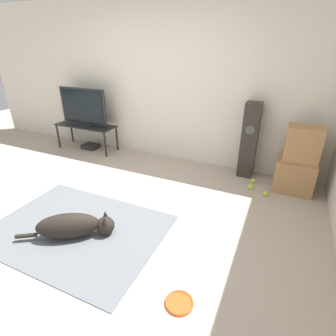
# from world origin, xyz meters

# --- Properties ---
(ground_plane) EXTENTS (12.00, 12.00, 0.00)m
(ground_plane) POSITION_xyz_m (0.00, 0.00, 0.00)
(ground_plane) COLOR #B2A38E
(wall_back) EXTENTS (8.00, 0.06, 2.55)m
(wall_back) POSITION_xyz_m (0.00, 2.10, 1.27)
(wall_back) COLOR silver
(wall_back) RESTS_ON ground_plane
(area_rug) EXTENTS (1.88, 1.36, 0.01)m
(area_rug) POSITION_xyz_m (-0.02, -0.23, 0.01)
(area_rug) COLOR slate
(area_rug) RESTS_ON ground_plane
(dog) EXTENTS (0.88, 0.61, 0.28)m
(dog) POSITION_xyz_m (0.05, -0.33, 0.14)
(dog) COLOR black
(dog) RESTS_ON area_rug
(frisbee) EXTENTS (0.23, 0.23, 0.03)m
(frisbee) POSITION_xyz_m (1.37, -0.61, 0.01)
(frisbee) COLOR #DB511E
(frisbee) RESTS_ON ground_plane
(cardboard_box_lower) EXTENTS (0.50, 0.38, 0.45)m
(cardboard_box_lower) POSITION_xyz_m (2.12, 1.69, 0.23)
(cardboard_box_lower) COLOR #A87A4C
(cardboard_box_lower) RESTS_ON ground_plane
(cardboard_box_upper) EXTENTS (0.43, 0.33, 0.47)m
(cardboard_box_upper) POSITION_xyz_m (2.14, 1.70, 0.69)
(cardboard_box_upper) COLOR #A87A4C
(cardboard_box_upper) RESTS_ON cardboard_box_lower
(floor_speaker) EXTENTS (0.23, 0.23, 1.13)m
(floor_speaker) POSITION_xyz_m (1.45, 1.91, 0.56)
(floor_speaker) COLOR #2D2823
(floor_speaker) RESTS_ON ground_plane
(tv_stand) EXTENTS (1.17, 0.42, 0.48)m
(tv_stand) POSITION_xyz_m (-1.52, 1.77, 0.42)
(tv_stand) COLOR black
(tv_stand) RESTS_ON ground_plane
(tv) EXTENTS (0.99, 0.20, 0.67)m
(tv) POSITION_xyz_m (-1.52, 1.78, 0.81)
(tv) COLOR #232326
(tv) RESTS_ON tv_stand
(tennis_ball_by_boxes) EXTENTS (0.07, 0.07, 0.07)m
(tennis_ball_by_boxes) POSITION_xyz_m (1.81, 1.38, 0.03)
(tennis_ball_by_boxes) COLOR #C6E033
(tennis_ball_by_boxes) RESTS_ON ground_plane
(tennis_ball_near_speaker) EXTENTS (0.07, 0.07, 0.07)m
(tennis_ball_near_speaker) POSITION_xyz_m (1.60, 1.49, 0.03)
(tennis_ball_near_speaker) COLOR #C6E033
(tennis_ball_near_speaker) RESTS_ON ground_plane
(tennis_ball_loose_on_carpet) EXTENTS (0.07, 0.07, 0.07)m
(tennis_ball_loose_on_carpet) POSITION_xyz_m (1.61, 1.69, 0.03)
(tennis_ball_loose_on_carpet) COLOR #C6E033
(tennis_ball_loose_on_carpet) RESTS_ON ground_plane
(game_console) EXTENTS (0.29, 0.24, 0.08)m
(game_console) POSITION_xyz_m (-1.50, 1.81, 0.04)
(game_console) COLOR black
(game_console) RESTS_ON ground_plane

